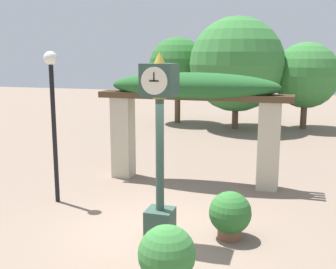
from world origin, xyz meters
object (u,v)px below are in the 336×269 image
at_px(potted_plant_near_left, 167,255).
at_px(lamp_post, 53,101).
at_px(pedestal_clock, 160,142).
at_px(potted_plant_near_right, 230,214).

xyz_separation_m(potted_plant_near_left, lamp_post, (-3.49, 2.77, 1.82)).
bearing_deg(pedestal_clock, lamp_post, 157.47).
distance_m(potted_plant_near_right, lamp_post, 4.58).
height_order(potted_plant_near_left, potted_plant_near_right, potted_plant_near_left).
relative_size(potted_plant_near_left, potted_plant_near_right, 1.08).
xyz_separation_m(potted_plant_near_right, lamp_post, (-4.10, 0.81, 1.87)).
height_order(pedestal_clock, lamp_post, lamp_post).
relative_size(pedestal_clock, lamp_post, 0.99).
xyz_separation_m(pedestal_clock, potted_plant_near_left, (0.61, -1.58, -1.30)).
height_order(potted_plant_near_left, lamp_post, lamp_post).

